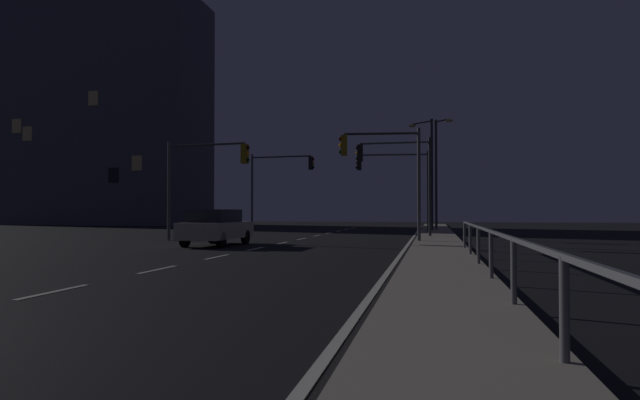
{
  "coord_description": "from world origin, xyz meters",
  "views": [
    {
      "loc": [
        6.87,
        -4.19,
        1.5
      ],
      "look_at": [
        1.09,
        24.54,
        2.08
      ],
      "focal_mm": 31.41,
      "sensor_mm": 36.0,
      "label": 1
    }
  ],
  "objects_px": {
    "traffic_light_far_right": "(204,169)",
    "street_lamp_across_street": "(438,164)",
    "traffic_light_mid_right": "(383,161)",
    "traffic_light_far_left": "(278,176)",
    "building_distant": "(109,114)",
    "traffic_light_mid_left": "(396,174)",
    "traffic_light_overhead_east": "(397,167)",
    "street_lamp_corner": "(428,164)",
    "car": "(216,227)"
  },
  "relations": [
    {
      "from": "traffic_light_overhead_east",
      "to": "street_lamp_across_street",
      "type": "bearing_deg",
      "value": 77.25
    },
    {
      "from": "traffic_light_mid_right",
      "to": "traffic_light_overhead_east",
      "type": "relative_size",
      "value": 0.96
    },
    {
      "from": "traffic_light_mid_left",
      "to": "traffic_light_mid_right",
      "type": "xyz_separation_m",
      "value": [
        0.13,
        -11.13,
        -0.14
      ]
    },
    {
      "from": "building_distant",
      "to": "traffic_light_mid_left",
      "type": "bearing_deg",
      "value": -30.11
    },
    {
      "from": "street_lamp_across_street",
      "to": "building_distant",
      "type": "xyz_separation_m",
      "value": [
        -35.76,
        14.38,
        7.37
      ]
    },
    {
      "from": "traffic_light_far_left",
      "to": "traffic_light_mid_right",
      "type": "xyz_separation_m",
      "value": [
        8.95,
        -13.95,
        -0.3
      ]
    },
    {
      "from": "traffic_light_overhead_east",
      "to": "traffic_light_mid_left",
      "type": "bearing_deg",
      "value": 94.3
    },
    {
      "from": "traffic_light_mid_right",
      "to": "traffic_light_far_right",
      "type": "distance_m",
      "value": 8.97
    },
    {
      "from": "traffic_light_far_right",
      "to": "building_distant",
      "type": "xyz_separation_m",
      "value": [
        -24.14,
        29.94,
        8.68
      ]
    },
    {
      "from": "traffic_light_far_left",
      "to": "street_lamp_across_street",
      "type": "bearing_deg",
      "value": 9.4
    },
    {
      "from": "building_distant",
      "to": "traffic_light_far_left",
      "type": "bearing_deg",
      "value": -34.02
    },
    {
      "from": "traffic_light_mid_left",
      "to": "building_distant",
      "type": "xyz_separation_m",
      "value": [
        -32.97,
        19.12,
        8.35
      ]
    },
    {
      "from": "street_lamp_across_street",
      "to": "building_distant",
      "type": "bearing_deg",
      "value": 158.09
    },
    {
      "from": "traffic_light_far_right",
      "to": "traffic_light_mid_right",
      "type": "bearing_deg",
      "value": -1.96
    },
    {
      "from": "street_lamp_across_street",
      "to": "traffic_light_far_left",
      "type": "bearing_deg",
      "value": -170.6
    },
    {
      "from": "traffic_light_mid_right",
      "to": "building_distant",
      "type": "bearing_deg",
      "value": 137.58
    },
    {
      "from": "traffic_light_far_right",
      "to": "building_distant",
      "type": "relative_size",
      "value": 0.21
    },
    {
      "from": "street_lamp_across_street",
      "to": "traffic_light_mid_left",
      "type": "bearing_deg",
      "value": -120.49
    },
    {
      "from": "traffic_light_mid_left",
      "to": "street_lamp_corner",
      "type": "xyz_separation_m",
      "value": [
        2.07,
        3.9,
        0.96
      ]
    },
    {
      "from": "traffic_light_mid_left",
      "to": "traffic_light_mid_right",
      "type": "bearing_deg",
      "value": -89.31
    },
    {
      "from": "traffic_light_mid_left",
      "to": "building_distant",
      "type": "relative_size",
      "value": 0.22
    },
    {
      "from": "traffic_light_far_left",
      "to": "traffic_light_overhead_east",
      "type": "xyz_separation_m",
      "value": [
        9.25,
        -8.52,
        -0.13
      ]
    },
    {
      "from": "car",
      "to": "street_lamp_corner",
      "type": "relative_size",
      "value": 0.56
    },
    {
      "from": "traffic_light_overhead_east",
      "to": "building_distant",
      "type": "xyz_separation_m",
      "value": [
        -33.4,
        24.82,
        8.32
      ]
    },
    {
      "from": "street_lamp_across_street",
      "to": "traffic_light_overhead_east",
      "type": "bearing_deg",
      "value": -102.75
    },
    {
      "from": "traffic_light_far_left",
      "to": "street_lamp_corner",
      "type": "height_order",
      "value": "street_lamp_corner"
    },
    {
      "from": "car",
      "to": "street_lamp_across_street",
      "type": "distance_m",
      "value": 21.62
    },
    {
      "from": "traffic_light_mid_left",
      "to": "street_lamp_corner",
      "type": "distance_m",
      "value": 4.52
    },
    {
      "from": "traffic_light_mid_left",
      "to": "street_lamp_corner",
      "type": "relative_size",
      "value": 0.67
    },
    {
      "from": "traffic_light_far_left",
      "to": "building_distant",
      "type": "relative_size",
      "value": 0.23
    },
    {
      "from": "traffic_light_far_left",
      "to": "traffic_light_far_right",
      "type": "relative_size",
      "value": 1.14
    },
    {
      "from": "traffic_light_mid_right",
      "to": "traffic_light_far_right",
      "type": "relative_size",
      "value": 1.03
    },
    {
      "from": "traffic_light_mid_right",
      "to": "traffic_light_overhead_east",
      "type": "distance_m",
      "value": 5.44
    },
    {
      "from": "car",
      "to": "street_lamp_corner",
      "type": "distance_m",
      "value": 20.56
    },
    {
      "from": "traffic_light_far_right",
      "to": "street_lamp_across_street",
      "type": "distance_m",
      "value": 19.47
    },
    {
      "from": "traffic_light_mid_left",
      "to": "traffic_light_far_right",
      "type": "relative_size",
      "value": 1.05
    },
    {
      "from": "traffic_light_overhead_east",
      "to": "street_lamp_corner",
      "type": "bearing_deg",
      "value": 80.28
    },
    {
      "from": "street_lamp_corner",
      "to": "car",
      "type": "bearing_deg",
      "value": -116.25
    },
    {
      "from": "street_lamp_corner",
      "to": "street_lamp_across_street",
      "type": "distance_m",
      "value": 1.11
    },
    {
      "from": "traffic_light_mid_right",
      "to": "traffic_light_far_right",
      "type": "height_order",
      "value": "traffic_light_mid_right"
    },
    {
      "from": "traffic_light_mid_left",
      "to": "traffic_light_far_left",
      "type": "relative_size",
      "value": 0.93
    },
    {
      "from": "street_lamp_corner",
      "to": "street_lamp_across_street",
      "type": "xyz_separation_m",
      "value": [
        0.72,
        0.84,
        0.02
      ]
    },
    {
      "from": "car",
      "to": "street_lamp_corner",
      "type": "xyz_separation_m",
      "value": [
        8.91,
        18.07,
        4.08
      ]
    },
    {
      "from": "traffic_light_far_right",
      "to": "traffic_light_mid_left",
      "type": "bearing_deg",
      "value": 50.81
    },
    {
      "from": "traffic_light_mid_right",
      "to": "street_lamp_across_street",
      "type": "height_order",
      "value": "street_lamp_across_street"
    },
    {
      "from": "car",
      "to": "building_distant",
      "type": "bearing_deg",
      "value": 128.13
    },
    {
      "from": "street_lamp_corner",
      "to": "building_distant",
      "type": "distance_m",
      "value": 38.91
    },
    {
      "from": "traffic_light_mid_right",
      "to": "traffic_light_far_right",
      "type": "xyz_separation_m",
      "value": [
        -8.96,
        0.31,
        -0.19
      ]
    },
    {
      "from": "traffic_light_mid_right",
      "to": "traffic_light_far_right",
      "type": "bearing_deg",
      "value": 178.04
    },
    {
      "from": "traffic_light_far_right",
      "to": "street_lamp_across_street",
      "type": "bearing_deg",
      "value": 53.27
    }
  ]
}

